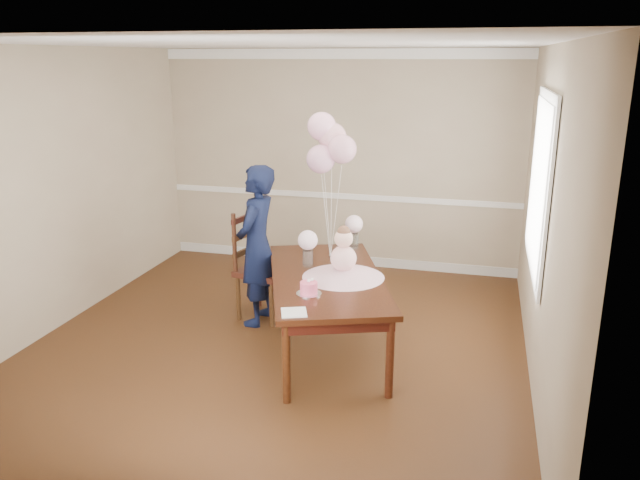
# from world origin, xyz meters

# --- Properties ---
(floor) EXTENTS (4.50, 5.00, 0.00)m
(floor) POSITION_xyz_m (0.00, 0.00, 0.00)
(floor) COLOR #311A0C
(floor) RESTS_ON ground
(ceiling) EXTENTS (4.50, 5.00, 0.02)m
(ceiling) POSITION_xyz_m (0.00, 0.00, 2.70)
(ceiling) COLOR white
(ceiling) RESTS_ON wall_back
(wall_back) EXTENTS (4.50, 0.02, 2.70)m
(wall_back) POSITION_xyz_m (0.00, 2.50, 1.35)
(wall_back) COLOR tan
(wall_back) RESTS_ON floor
(wall_front) EXTENTS (4.50, 0.02, 2.70)m
(wall_front) POSITION_xyz_m (0.00, -2.50, 1.35)
(wall_front) COLOR tan
(wall_front) RESTS_ON floor
(wall_left) EXTENTS (0.02, 5.00, 2.70)m
(wall_left) POSITION_xyz_m (-2.25, 0.00, 1.35)
(wall_left) COLOR tan
(wall_left) RESTS_ON floor
(wall_right) EXTENTS (0.02, 5.00, 2.70)m
(wall_right) POSITION_xyz_m (2.25, 0.00, 1.35)
(wall_right) COLOR tan
(wall_right) RESTS_ON floor
(chair_rail_trim) EXTENTS (4.50, 0.02, 0.07)m
(chair_rail_trim) POSITION_xyz_m (0.00, 2.49, 0.90)
(chair_rail_trim) COLOR white
(chair_rail_trim) RESTS_ON wall_back
(crown_molding) EXTENTS (4.50, 0.02, 0.12)m
(crown_molding) POSITION_xyz_m (0.00, 2.49, 2.63)
(crown_molding) COLOR white
(crown_molding) RESTS_ON wall_back
(baseboard_trim) EXTENTS (4.50, 0.02, 0.12)m
(baseboard_trim) POSITION_xyz_m (0.00, 2.49, 0.06)
(baseboard_trim) COLOR silver
(baseboard_trim) RESTS_ON floor
(window_frame) EXTENTS (0.02, 1.66, 1.56)m
(window_frame) POSITION_xyz_m (2.23, 0.50, 1.55)
(window_frame) COLOR white
(window_frame) RESTS_ON wall_right
(window_blinds) EXTENTS (0.01, 1.50, 1.40)m
(window_blinds) POSITION_xyz_m (2.21, 0.50, 1.55)
(window_blinds) COLOR silver
(window_blinds) RESTS_ON wall_right
(dining_table_top) EXTENTS (1.57, 2.14, 0.05)m
(dining_table_top) POSITION_xyz_m (0.46, 0.03, 0.70)
(dining_table_top) COLOR black
(dining_table_top) RESTS_ON table_leg_fl
(table_apron) EXTENTS (1.44, 2.01, 0.10)m
(table_apron) POSITION_xyz_m (0.46, 0.03, 0.62)
(table_apron) COLOR black
(table_apron) RESTS_ON table_leg_fl
(table_leg_fl) EXTENTS (0.09, 0.09, 0.67)m
(table_leg_fl) POSITION_xyz_m (0.39, -0.94, 0.34)
(table_leg_fl) COLOR black
(table_leg_fl) RESTS_ON floor
(table_leg_fr) EXTENTS (0.09, 0.09, 0.67)m
(table_leg_fr) POSITION_xyz_m (1.15, -0.66, 0.34)
(table_leg_fr) COLOR black
(table_leg_fr) RESTS_ON floor
(table_leg_bl) EXTENTS (0.09, 0.09, 0.67)m
(table_leg_bl) POSITION_xyz_m (-0.22, 0.72, 0.34)
(table_leg_bl) COLOR black
(table_leg_bl) RESTS_ON floor
(table_leg_br) EXTENTS (0.09, 0.09, 0.67)m
(table_leg_br) POSITION_xyz_m (0.54, 1.00, 0.34)
(table_leg_br) COLOR black
(table_leg_br) RESTS_ON floor
(baby_skirt) EXTENTS (0.94, 0.94, 0.10)m
(baby_skirt) POSITION_xyz_m (0.62, 0.04, 0.77)
(baby_skirt) COLOR #D9A0B1
(baby_skirt) RESTS_ON dining_table_top
(baby_torso) EXTENTS (0.23, 0.23, 0.23)m
(baby_torso) POSITION_xyz_m (0.62, 0.04, 0.89)
(baby_torso) COLOR #F79CC6
(baby_torso) RESTS_ON baby_skirt
(baby_head) EXTENTS (0.16, 0.16, 0.16)m
(baby_head) POSITION_xyz_m (0.62, 0.04, 1.08)
(baby_head) COLOR beige
(baby_head) RESTS_ON baby_torso
(baby_hair) EXTENTS (0.12, 0.12, 0.12)m
(baby_hair) POSITION_xyz_m (0.62, 0.04, 1.13)
(baby_hair) COLOR brown
(baby_hair) RESTS_ON baby_head
(cake_platter) EXTENTS (0.27, 0.27, 0.01)m
(cake_platter) POSITION_xyz_m (0.43, -0.44, 0.72)
(cake_platter) COLOR silver
(cake_platter) RESTS_ON dining_table_top
(birthday_cake) EXTENTS (0.19, 0.19, 0.10)m
(birthday_cake) POSITION_xyz_m (0.43, -0.44, 0.78)
(birthday_cake) COLOR #EE4B72
(birthday_cake) RESTS_ON cake_platter
(cake_flower_a) EXTENTS (0.03, 0.03, 0.03)m
(cake_flower_a) POSITION_xyz_m (0.43, -0.44, 0.84)
(cake_flower_a) COLOR white
(cake_flower_a) RESTS_ON birthday_cake
(cake_flower_b) EXTENTS (0.03, 0.03, 0.03)m
(cake_flower_b) POSITION_xyz_m (0.45, -0.41, 0.84)
(cake_flower_b) COLOR white
(cake_flower_b) RESTS_ON birthday_cake
(rose_vase_near) EXTENTS (0.12, 0.12, 0.15)m
(rose_vase_near) POSITION_xyz_m (0.23, 0.25, 0.80)
(rose_vase_near) COLOR silver
(rose_vase_near) RESTS_ON dining_table_top
(roses_near) EXTENTS (0.18, 0.18, 0.18)m
(roses_near) POSITION_xyz_m (0.23, 0.25, 0.97)
(roses_near) COLOR #F8D0E1
(roses_near) RESTS_ON rose_vase_near
(rose_vase_far) EXTENTS (0.12, 0.12, 0.15)m
(rose_vase_far) POSITION_xyz_m (0.52, 0.92, 0.80)
(rose_vase_far) COLOR silver
(rose_vase_far) RESTS_ON dining_table_top
(roses_far) EXTENTS (0.18, 0.18, 0.18)m
(roses_far) POSITION_xyz_m (0.52, 0.92, 0.97)
(roses_far) COLOR #FBD2E0
(roses_far) RESTS_ON rose_vase_far
(napkin) EXTENTS (0.25, 0.25, 0.01)m
(napkin) POSITION_xyz_m (0.43, -0.85, 0.73)
(napkin) COLOR silver
(napkin) RESTS_ON dining_table_top
(balloon_weight) EXTENTS (0.05, 0.05, 0.02)m
(balloon_weight) POSITION_xyz_m (0.37, 0.56, 0.73)
(balloon_weight) COLOR silver
(balloon_weight) RESTS_ON dining_table_top
(balloon_a) EXTENTS (0.27, 0.27, 0.27)m
(balloon_a) POSITION_xyz_m (0.28, 0.53, 1.68)
(balloon_a) COLOR #D999BA
(balloon_a) RESTS_ON balloon_ribbon_a
(balloon_b) EXTENTS (0.27, 0.27, 0.27)m
(balloon_b) POSITION_xyz_m (0.48, 0.55, 1.78)
(balloon_b) COLOR #E09FB7
(balloon_b) RESTS_ON balloon_ribbon_b
(balloon_c) EXTENTS (0.27, 0.27, 0.27)m
(balloon_c) POSITION_xyz_m (0.36, 0.66, 1.87)
(balloon_c) COLOR #E5A2B2
(balloon_c) RESTS_ON balloon_ribbon_c
(balloon_d) EXTENTS (0.27, 0.27, 0.27)m
(balloon_d) POSITION_xyz_m (0.26, 0.64, 1.97)
(balloon_d) COLOR #FFB4D7
(balloon_d) RESTS_ON balloon_ribbon_d
(balloon_ribbon_a) EXTENTS (0.08, 0.03, 0.80)m
(balloon_ribbon_a) POSITION_xyz_m (0.33, 0.54, 1.13)
(balloon_ribbon_a) COLOR white
(balloon_ribbon_a) RESTS_ON balloon_weight
(balloon_ribbon_b) EXTENTS (0.11, 0.02, 0.90)m
(balloon_ribbon_b) POSITION_xyz_m (0.42, 0.55, 1.18)
(balloon_ribbon_b) COLOR white
(balloon_ribbon_b) RESTS_ON balloon_weight
(balloon_ribbon_c) EXTENTS (0.02, 0.09, 1.00)m
(balloon_ribbon_c) POSITION_xyz_m (0.36, 0.61, 1.23)
(balloon_ribbon_c) COLOR white
(balloon_ribbon_c) RESTS_ON balloon_weight
(balloon_ribbon_d) EXTENTS (0.11, 0.07, 1.09)m
(balloon_ribbon_d) POSITION_xyz_m (0.31, 0.60, 1.28)
(balloon_ribbon_d) COLOR white
(balloon_ribbon_d) RESTS_ON balloon_weight
(dining_chair_seat) EXTENTS (0.58, 0.58, 0.05)m
(dining_chair_seat) POSITION_xyz_m (-0.34, 0.62, 0.49)
(dining_chair_seat) COLOR #37160F
(dining_chair_seat) RESTS_ON chair_leg_fl
(chair_leg_fl) EXTENTS (0.05, 0.05, 0.47)m
(chair_leg_fl) POSITION_xyz_m (-0.57, 0.47, 0.24)
(chair_leg_fl) COLOR #371F0F
(chair_leg_fl) RESTS_ON floor
(chair_leg_fr) EXTENTS (0.05, 0.05, 0.47)m
(chair_leg_fr) POSITION_xyz_m (-0.19, 0.38, 0.24)
(chair_leg_fr) COLOR #361E0E
(chair_leg_fr) RESTS_ON floor
(chair_leg_bl) EXTENTS (0.05, 0.05, 0.47)m
(chair_leg_bl) POSITION_xyz_m (-0.49, 0.85, 0.24)
(chair_leg_bl) COLOR #39190F
(chair_leg_bl) RESTS_ON floor
(chair_leg_br) EXTENTS (0.05, 0.05, 0.47)m
(chair_leg_br) POSITION_xyz_m (-0.10, 0.77, 0.24)
(chair_leg_br) COLOR #391D0F
(chair_leg_br) RESTS_ON floor
(chair_back_post_l) EXTENTS (0.05, 0.05, 0.61)m
(chair_back_post_l) POSITION_xyz_m (-0.60, 0.47, 0.81)
(chair_back_post_l) COLOR #381A0F
(chair_back_post_l) RESTS_ON dining_chair_seat
(chair_back_post_r) EXTENTS (0.05, 0.05, 0.61)m
(chair_back_post_r) POSITION_xyz_m (-0.51, 0.86, 0.81)
(chair_back_post_r) COLOR #34190E
(chair_back_post_r) RESTS_ON dining_chair_seat
(chair_slat_low) EXTENTS (0.13, 0.43, 0.05)m
(chair_slat_low) POSITION_xyz_m (-0.55, 0.67, 0.68)
(chair_slat_low) COLOR #331C0D
(chair_slat_low) RESTS_ON dining_chair_seat
(chair_slat_mid) EXTENTS (0.13, 0.43, 0.05)m
(chair_slat_mid) POSITION_xyz_m (-0.55, 0.67, 0.85)
(chair_slat_mid) COLOR #3C2110
(chair_slat_mid) RESTS_ON dining_chair_seat
(chair_slat_top) EXTENTS (0.13, 0.43, 0.05)m
(chair_slat_top) POSITION_xyz_m (-0.55, 0.67, 1.03)
(chair_slat_top) COLOR #33120D
(chair_slat_top) RESTS_ON dining_chair_seat
(woman) EXTENTS (0.42, 0.60, 1.61)m
(woman) POSITION_xyz_m (-0.36, 0.48, 0.80)
(woman) COLOR black
(woman) RESTS_ON floor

